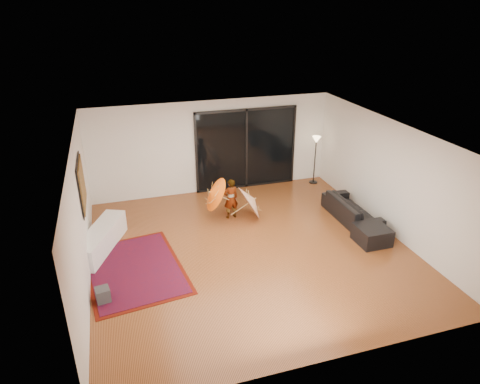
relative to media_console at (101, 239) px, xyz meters
name	(u,v)px	position (x,y,z in m)	size (l,w,h in m)	color
floor	(251,249)	(3.25, -0.99, -0.27)	(7.00, 7.00, 0.00)	#9A512A
ceiling	(252,136)	(3.25, -0.99, 2.43)	(7.00, 7.00, 0.00)	white
wall_back	(213,147)	(3.25, 2.51, 1.08)	(7.00, 7.00, 0.00)	silver
wall_front	(328,293)	(3.25, -4.49, 1.08)	(7.00, 7.00, 0.00)	silver
wall_left	(81,218)	(-0.25, -0.99, 1.08)	(7.00, 7.00, 0.00)	silver
wall_right	(391,178)	(6.75, -0.99, 1.08)	(7.00, 7.00, 0.00)	silver
sliding_door	(246,149)	(4.25, 2.48, 0.93)	(3.06, 0.07, 2.40)	black
painting	(82,184)	(-0.21, 0.01, 1.38)	(0.04, 1.28, 1.08)	black
media_console	(101,239)	(0.00, 0.00, 0.00)	(0.48, 1.92, 0.53)	white
speaker	(103,295)	(0.00, -1.92, -0.12)	(0.25, 0.25, 0.29)	#424244
persian_rug	(134,269)	(0.64, -1.03, -0.26)	(2.24, 2.89, 0.02)	#551007
sofa	(352,209)	(6.20, -0.37, 0.02)	(1.93, 0.76, 0.56)	black
ottoman	(372,235)	(6.06, -1.54, -0.06)	(0.72, 0.72, 0.41)	black
floor_lamp	(316,147)	(6.35, 2.14, 0.91)	(0.26, 0.26, 1.49)	black
child	(231,199)	(3.25, 0.66, 0.27)	(0.39, 0.26, 1.08)	#999999
parasol_orange	(210,195)	(2.70, 0.61, 0.47)	(0.60, 0.90, 0.90)	#FF620D
parasol_white	(255,199)	(3.85, 0.51, 0.24)	(0.65, 0.98, 0.99)	white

